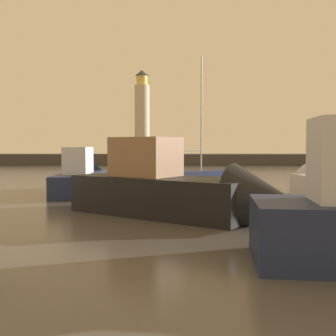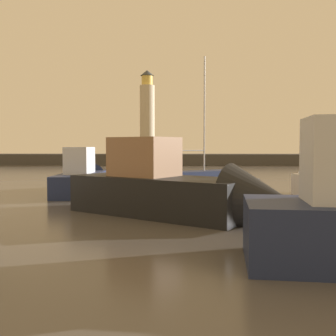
{
  "view_description": "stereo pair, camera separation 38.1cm",
  "coord_description": "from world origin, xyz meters",
  "px_view_note": "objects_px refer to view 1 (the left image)",
  "views": [
    {
      "loc": [
        -1.13,
        -1.75,
        2.8
      ],
      "look_at": [
        -1.43,
        18.54,
        1.7
      ],
      "focal_mm": 43.71,
      "sensor_mm": 36.0,
      "label": 1
    },
    {
      "loc": [
        -0.75,
        -1.74,
        2.8
      ],
      "look_at": [
        -1.43,
        18.54,
        1.7
      ],
      "focal_mm": 43.71,
      "sensor_mm": 36.0,
      "label": 2
    }
  ],
  "objects_px": {
    "motorboat_1": "(83,178)",
    "mooring_buoy": "(127,178)",
    "lighthouse": "(142,114)",
    "motorboat_0": "(329,180)",
    "motorboat_5": "(187,192)",
    "sailboat_moored": "(195,175)"
  },
  "relations": [
    {
      "from": "motorboat_1",
      "to": "mooring_buoy",
      "type": "distance_m",
      "value": 5.08
    },
    {
      "from": "lighthouse",
      "to": "motorboat_0",
      "type": "bearing_deg",
      "value": -71.69
    },
    {
      "from": "lighthouse",
      "to": "motorboat_5",
      "type": "relative_size",
      "value": 1.31
    },
    {
      "from": "motorboat_1",
      "to": "motorboat_5",
      "type": "relative_size",
      "value": 0.85
    },
    {
      "from": "motorboat_0",
      "to": "motorboat_1",
      "type": "xyz_separation_m",
      "value": [
        -13.7,
        3.04,
        -0.14
      ]
    },
    {
      "from": "lighthouse",
      "to": "sailboat_moored",
      "type": "xyz_separation_m",
      "value": [
        6.39,
        -27.82,
        -6.95
      ]
    },
    {
      "from": "mooring_buoy",
      "to": "motorboat_1",
      "type": "bearing_deg",
      "value": -115.06
    },
    {
      "from": "lighthouse",
      "to": "motorboat_0",
      "type": "distance_m",
      "value": 41.51
    },
    {
      "from": "motorboat_0",
      "to": "motorboat_5",
      "type": "distance_m",
      "value": 9.53
    },
    {
      "from": "motorboat_1",
      "to": "mooring_buoy",
      "type": "xyz_separation_m",
      "value": [
        2.15,
        4.59,
        -0.36
      ]
    },
    {
      "from": "motorboat_5",
      "to": "motorboat_1",
      "type": "bearing_deg",
      "value": 124.73
    },
    {
      "from": "motorboat_0",
      "to": "mooring_buoy",
      "type": "xyz_separation_m",
      "value": [
        -11.55,
        7.63,
        -0.5
      ]
    },
    {
      "from": "motorboat_5",
      "to": "sailboat_moored",
      "type": "xyz_separation_m",
      "value": [
        1.16,
        16.79,
        -0.54
      ]
    },
    {
      "from": "lighthouse",
      "to": "motorboat_0",
      "type": "height_order",
      "value": "lighthouse"
    },
    {
      "from": "motorboat_0",
      "to": "mooring_buoy",
      "type": "bearing_deg",
      "value": 146.56
    },
    {
      "from": "lighthouse",
      "to": "sailboat_moored",
      "type": "bearing_deg",
      "value": -77.06
    },
    {
      "from": "lighthouse",
      "to": "sailboat_moored",
      "type": "distance_m",
      "value": 29.38
    },
    {
      "from": "motorboat_0",
      "to": "motorboat_5",
      "type": "xyz_separation_m",
      "value": [
        -7.66,
        -5.68,
        0.01
      ]
    },
    {
      "from": "motorboat_1",
      "to": "sailboat_moored",
      "type": "height_order",
      "value": "sailboat_moored"
    },
    {
      "from": "mooring_buoy",
      "to": "motorboat_5",
      "type": "bearing_deg",
      "value": -73.7
    },
    {
      "from": "motorboat_1",
      "to": "sailboat_moored",
      "type": "bearing_deg",
      "value": 48.26
    },
    {
      "from": "lighthouse",
      "to": "motorboat_1",
      "type": "xyz_separation_m",
      "value": [
        -0.81,
        -35.89,
        -6.56
      ]
    }
  ]
}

